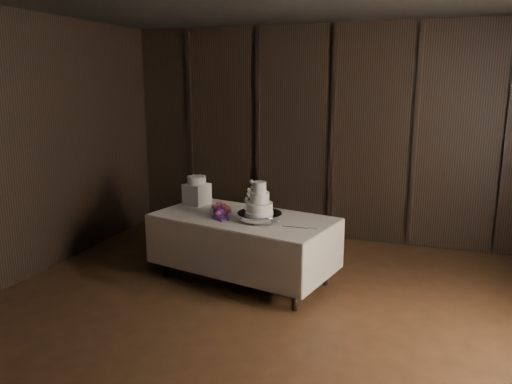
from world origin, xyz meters
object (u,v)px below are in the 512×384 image
(box_pedestal, at_px, (197,194))
(wedding_cake, at_px, (257,201))
(bouquet, at_px, (220,211))
(cake_stand, at_px, (259,217))
(display_table, at_px, (243,246))
(small_cake, at_px, (197,180))

(box_pedestal, bearing_deg, wedding_cake, -27.03)
(wedding_cake, distance_m, bouquet, 0.47)
(cake_stand, distance_m, wedding_cake, 0.18)
(wedding_cake, bearing_deg, bouquet, 171.42)
(display_table, bearing_deg, bouquet, -146.83)
(cake_stand, bearing_deg, wedding_cake, -150.26)
(bouquet, height_order, box_pedestal, box_pedestal)
(cake_stand, relative_size, bouquet, 1.23)
(cake_stand, bearing_deg, bouquet, 177.17)
(cake_stand, xyz_separation_m, small_cake, (-0.97, 0.47, 0.25))
(display_table, height_order, small_cake, small_cake)
(box_pedestal, bearing_deg, display_table, -25.57)
(display_table, distance_m, small_cake, 1.04)
(display_table, height_order, cake_stand, cake_stand)
(bouquet, relative_size, small_cake, 1.71)
(display_table, relative_size, wedding_cake, 6.33)
(bouquet, distance_m, box_pedestal, 0.68)
(small_cake, bearing_deg, box_pedestal, 0.00)
(small_cake, bearing_deg, cake_stand, -25.75)
(bouquet, xyz_separation_m, box_pedestal, (-0.50, 0.45, 0.06))
(wedding_cake, relative_size, small_cake, 1.48)
(cake_stand, distance_m, box_pedestal, 1.08)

